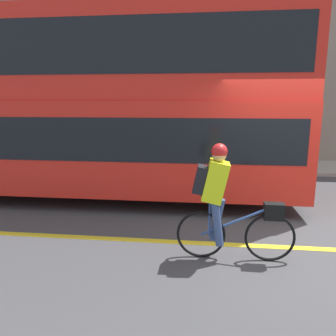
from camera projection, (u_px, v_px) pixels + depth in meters
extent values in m
plane|color=#424244|center=(303.00, 245.00, 4.96)|extent=(80.00, 80.00, 0.00)
cube|color=yellow|center=(306.00, 248.00, 4.84)|extent=(50.00, 0.14, 0.01)
cube|color=#A8A399|center=(252.00, 166.00, 10.64)|extent=(60.00, 2.13, 0.10)
cube|color=gray|center=(254.00, 29.00, 10.92)|extent=(60.00, 0.30, 8.97)
cylinder|color=black|center=(214.00, 177.00, 7.17)|extent=(1.01, 0.30, 1.01)
cube|color=red|center=(88.00, 143.00, 7.35)|extent=(9.09, 2.54, 1.84)
cube|color=black|center=(88.00, 133.00, 7.30)|extent=(8.73, 2.56, 0.81)
cube|color=red|center=(84.00, 60.00, 6.99)|extent=(9.09, 2.44, 1.73)
cube|color=black|center=(84.00, 55.00, 6.97)|extent=(8.73, 2.46, 0.97)
torus|color=black|center=(270.00, 238.00, 4.40)|extent=(0.67, 0.04, 0.67)
torus|color=black|center=(201.00, 235.00, 4.51)|extent=(0.67, 0.04, 0.67)
cylinder|color=#2D4C8C|center=(236.00, 221.00, 4.41)|extent=(0.94, 0.03, 0.46)
cylinder|color=#2D4C8C|center=(210.00, 218.00, 4.44)|extent=(0.03, 0.03, 0.49)
cube|color=black|center=(274.00, 211.00, 4.32)|extent=(0.26, 0.16, 0.22)
cube|color=#D8EA19|center=(215.00, 181.00, 4.33)|extent=(0.37, 0.32, 0.58)
cube|color=black|center=(200.00, 179.00, 4.35)|extent=(0.21, 0.26, 0.38)
cylinder|color=#384C7A|center=(217.00, 219.00, 4.53)|extent=(0.21, 0.11, 0.60)
cylinder|color=#384C7A|center=(217.00, 224.00, 4.35)|extent=(0.19, 0.11, 0.60)
sphere|color=tan|center=(219.00, 155.00, 4.25)|extent=(0.19, 0.19, 0.19)
sphere|color=red|center=(219.00, 151.00, 4.25)|extent=(0.21, 0.21, 0.21)
cylinder|color=#262628|center=(35.00, 147.00, 11.27)|extent=(0.57, 0.57, 0.95)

